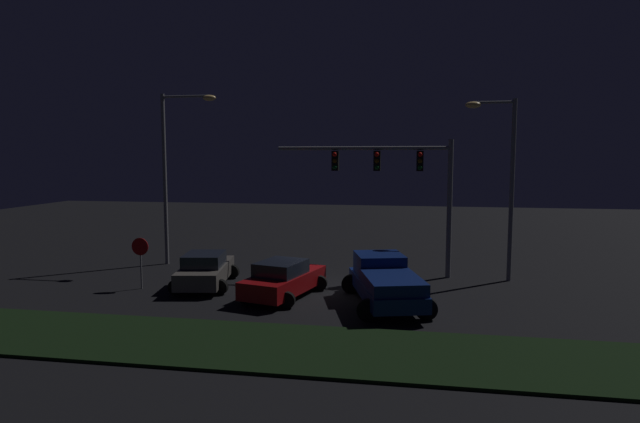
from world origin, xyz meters
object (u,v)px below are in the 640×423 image
(pickup_truck, at_px, (385,279))
(street_lamp_left, at_px, (175,159))
(stop_sign, at_px, (140,253))
(traffic_signal_gantry, at_px, (397,174))
(car_sedan, at_px, (283,279))
(street_lamp_right, at_px, (503,168))
(car_sedan_far, at_px, (205,270))

(pickup_truck, relative_size, street_lamp_left, 0.64)
(pickup_truck, xyz_separation_m, stop_sign, (-10.51, 0.66, 0.56))
(pickup_truck, relative_size, traffic_signal_gantry, 0.69)
(pickup_truck, height_order, traffic_signal_gantry, traffic_signal_gantry)
(car_sedan, distance_m, street_lamp_right, 11.13)
(street_lamp_left, xyz_separation_m, street_lamp_right, (16.29, -0.99, -0.42))
(car_sedan, height_order, car_sedan_far, same)
(pickup_truck, relative_size, car_sedan_far, 1.24)
(pickup_truck, xyz_separation_m, car_sedan_far, (-7.93, 1.54, -0.26))
(car_sedan_far, relative_size, traffic_signal_gantry, 0.56)
(car_sedan, height_order, stop_sign, stop_sign)
(stop_sign, bearing_deg, pickup_truck, -3.57)
(street_lamp_left, distance_m, stop_sign, 6.69)
(pickup_truck, relative_size, car_sedan, 1.22)
(car_sedan, bearing_deg, traffic_signal_gantry, -28.07)
(street_lamp_right, bearing_deg, street_lamp_left, 176.54)
(car_sedan, bearing_deg, street_lamp_left, 66.98)
(street_lamp_right, relative_size, stop_sign, 3.71)
(stop_sign, bearing_deg, traffic_signal_gantry, 22.60)
(traffic_signal_gantry, bearing_deg, car_sedan, -132.79)
(street_lamp_left, bearing_deg, traffic_signal_gantry, -3.91)
(street_lamp_left, height_order, street_lamp_right, street_lamp_left)
(car_sedan_far, xyz_separation_m, street_lamp_left, (-3.34, 4.39, 4.85))
(traffic_signal_gantry, bearing_deg, stop_sign, -157.40)
(car_sedan, xyz_separation_m, stop_sign, (-6.39, 0.26, 0.82))
(car_sedan, bearing_deg, car_sedan_far, 87.98)
(pickup_truck, xyz_separation_m, traffic_signal_gantry, (0.28, 5.15, 3.90))
(pickup_truck, height_order, street_lamp_right, street_lamp_right)
(street_lamp_right, distance_m, stop_sign, 16.51)
(street_lamp_left, distance_m, street_lamp_right, 16.33)
(car_sedan_far, bearing_deg, street_lamp_right, -84.85)
(car_sedan, relative_size, traffic_signal_gantry, 0.57)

